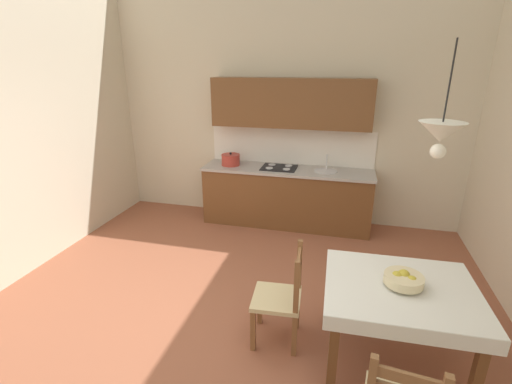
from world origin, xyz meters
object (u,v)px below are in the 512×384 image
dining_table (399,301)px  fruit_bowl (404,279)px  kitchen_cabinetry (287,171)px  pendant_lamp (441,133)px  dining_chair_tv_side (281,298)px

dining_table → fruit_bowl: fruit_bowl is taller
kitchen_cabinetry → fruit_bowl: 2.94m
dining_table → pendant_lamp: 1.34m
kitchen_cabinetry → dining_table: size_ratio=2.13×
dining_table → dining_chair_tv_side: 0.98m
dining_chair_tv_side → fruit_bowl: (0.97, -0.04, 0.37)m
dining_table → fruit_bowl: bearing=51.0°
dining_chair_tv_side → kitchen_cabinetry: bearing=98.7°
fruit_bowl → pendant_lamp: 1.14m
dining_chair_tv_side → pendant_lamp: (1.09, 0.09, 1.50)m
dining_table → dining_chair_tv_side: size_ratio=1.29×
kitchen_cabinetry → dining_chair_tv_side: size_ratio=2.75×
dining_table → pendant_lamp: bearing=48.3°
kitchen_cabinetry → dining_chair_tv_side: (0.39, -2.57, -0.41)m
dining_chair_tv_side → pendant_lamp: bearing=5.0°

